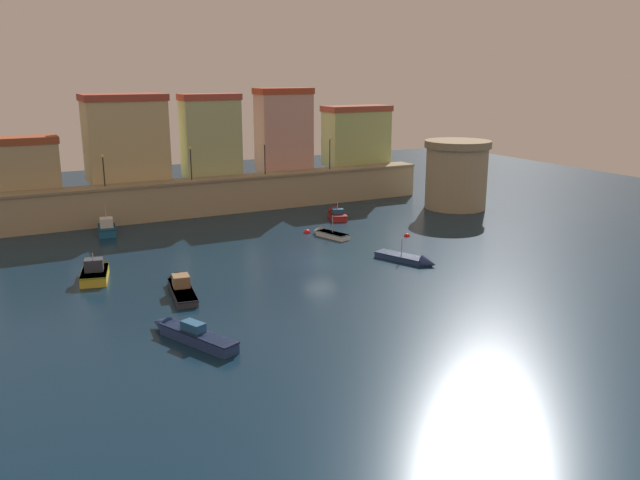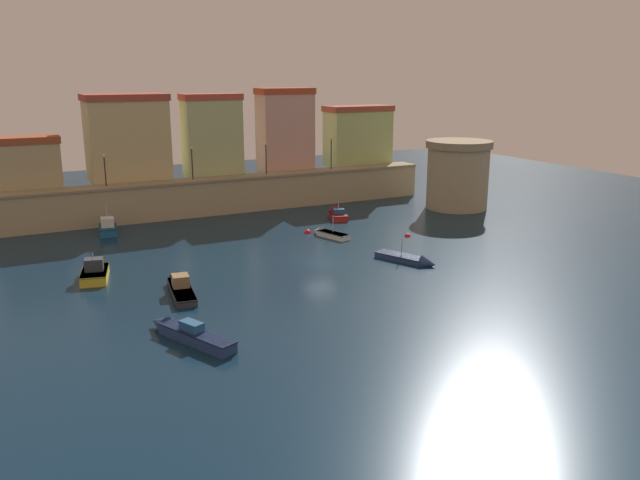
{
  "view_description": "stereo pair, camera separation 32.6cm",
  "coord_description": "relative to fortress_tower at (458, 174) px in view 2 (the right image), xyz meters",
  "views": [
    {
      "loc": [
        -23.87,
        -45.94,
        15.34
      ],
      "look_at": [
        0.0,
        -0.12,
        1.84
      ],
      "focal_mm": 36.59,
      "sensor_mm": 36.0,
      "label": 1
    },
    {
      "loc": [
        -23.58,
        -46.09,
        15.34
      ],
      "look_at": [
        0.0,
        -0.12,
        1.84
      ],
      "focal_mm": 36.59,
      "sensor_mm": 36.0,
      "label": 2
    }
  ],
  "objects": [
    {
      "name": "quay_lamp_0",
      "position": [
        -36.89,
        9.93,
        2.19
      ],
      "size": [
        0.32,
        0.32,
        3.22
      ],
      "color": "black",
      "rests_on": "quay_wall"
    },
    {
      "name": "moored_boat_2",
      "position": [
        -37.68,
        6.03,
        -3.35
      ],
      "size": [
        2.11,
        4.32,
        3.27
      ],
      "rotation": [
        0.0,
        0.0,
        1.43
      ],
      "color": "#195689",
      "rests_on": "ground"
    },
    {
      "name": "quay_lamp_1",
      "position": [
        -27.87,
        9.93,
        2.38
      ],
      "size": [
        0.32,
        0.32,
        3.55
      ],
      "color": "black",
      "rests_on": "quay_wall"
    },
    {
      "name": "mooring_buoy_1",
      "position": [
        -12.55,
        -8.47,
        -3.91
      ],
      "size": [
        0.57,
        0.57,
        0.57
      ],
      "primitive_type": "sphere",
      "color": "red",
      "rests_on": "ground"
    },
    {
      "name": "quay_lamp_3",
      "position": [
        -11.0,
        9.93,
        2.5
      ],
      "size": [
        0.32,
        0.32,
        3.76
      ],
      "color": "black",
      "rests_on": "quay_wall"
    },
    {
      "name": "quay_wall",
      "position": [
        -23.81,
        9.93,
        -1.93
      ],
      "size": [
        48.14,
        2.96,
        3.94
      ],
      "color": "tan",
      "rests_on": "ground"
    },
    {
      "name": "ground_plane",
      "position": [
        -23.81,
        -12.03,
        -3.91
      ],
      "size": [
        123.84,
        123.84,
        0.0
      ],
      "primitive_type": "plane",
      "color": "#0C2338"
    },
    {
      "name": "fortress_tower",
      "position": [
        0.0,
        0.0,
        0.0
      ],
      "size": [
        7.44,
        7.44,
        7.7
      ],
      "color": "tan",
      "rests_on": "ground"
    },
    {
      "name": "moored_boat_6",
      "position": [
        -36.09,
        -13.98,
        -3.54
      ],
      "size": [
        2.33,
        7.06,
        1.74
      ],
      "rotation": [
        0.0,
        0.0,
        1.43
      ],
      "color": "#333338",
      "rests_on": "ground"
    },
    {
      "name": "mooring_buoy_0",
      "position": [
        -20.39,
        -2.85,
        -3.91
      ],
      "size": [
        0.67,
        0.67,
        0.67
      ],
      "primitive_type": "sphere",
      "color": "red",
      "rests_on": "ground"
    },
    {
      "name": "old_town_backdrop",
      "position": [
        -24.71,
        13.29,
        4.06
      ],
      "size": [
        46.39,
        5.46,
        9.64
      ],
      "color": "tan",
      "rests_on": "ground"
    },
    {
      "name": "quay_lamp_2",
      "position": [
        -19.33,
        9.93,
        2.4
      ],
      "size": [
        0.32,
        0.32,
        3.58
      ],
      "color": "black",
      "rests_on": "quay_wall"
    },
    {
      "name": "moored_boat_0",
      "position": [
        -17.23,
        -15.82,
        -3.66
      ],
      "size": [
        3.36,
        5.69,
        2.3
      ],
      "rotation": [
        0.0,
        0.0,
        -1.18
      ],
      "color": "navy",
      "rests_on": "ground"
    },
    {
      "name": "moored_boat_5",
      "position": [
        -19.29,
        -4.99,
        -3.63
      ],
      "size": [
        2.35,
        4.47,
        2.43
      ],
      "rotation": [
        0.0,
        0.0,
        1.87
      ],
      "color": "white",
      "rests_on": "ground"
    },
    {
      "name": "moored_boat_1",
      "position": [
        -14.56,
        1.81,
        -3.53
      ],
      "size": [
        2.8,
        4.36,
        2.37
      ],
      "rotation": [
        0.0,
        0.0,
        1.24
      ],
      "color": "red",
      "rests_on": "ground"
    },
    {
      "name": "moored_boat_4",
      "position": [
        -38.1,
        -22.9,
        -3.49
      ],
      "size": [
        3.84,
        6.95,
        1.42
      ],
      "rotation": [
        0.0,
        0.0,
        1.98
      ],
      "color": "navy",
      "rests_on": "ground"
    },
    {
      "name": "moored_boat_3",
      "position": [
        -40.96,
        -7.92,
        -3.41
      ],
      "size": [
        2.88,
        5.21,
        2.72
      ],
      "rotation": [
        0.0,
        0.0,
        1.35
      ],
      "color": "gold",
      "rests_on": "ground"
    }
  ]
}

